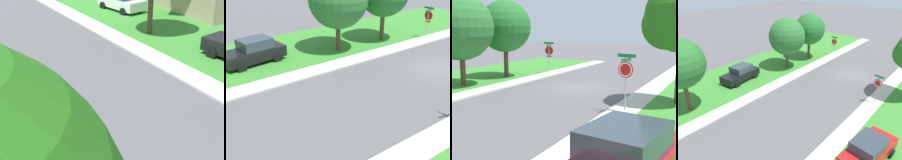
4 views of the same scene
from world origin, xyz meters
TOP-DOWN VIEW (x-y plane):
  - ground_plane at (0.00, 0.00)m, footprint 120.00×120.00m
  - sidewalk_east at (4.70, 12.00)m, footprint 1.40×56.00m
  - lawn_east at (9.40, 12.00)m, footprint 8.00×56.00m
  - sidewalk_west at (-4.70, 12.00)m, footprint 1.40×56.00m
  - stop_sign_near_corner at (4.90, -4.59)m, footprint 0.92×0.92m
  - stop_sign_far_corner at (-4.75, 4.57)m, footprint 0.91×0.91m
  - car_black_across_road at (8.37, 9.53)m, footprint 2.37×4.46m
  - car_red_driveway_right at (-6.98, 11.65)m, footprint 2.42×4.48m
  - tree_across_right at (7.23, 3.16)m, footprint 4.73×4.40m
  - tree_sidewalk_far at (7.28, 15.96)m, footprint 4.32×4.02m
  - tree_corner_large at (7.17, -1.40)m, footprint 4.41×4.10m

SIDE VIEW (x-z plane):
  - ground_plane at x=0.00m, z-range 0.00..0.00m
  - lawn_east at x=9.40m, z-range 0.00..0.08m
  - sidewalk_east at x=4.70m, z-range 0.00..0.10m
  - sidewalk_west at x=-4.70m, z-range 0.00..0.10m
  - car_black_across_road at x=8.37m, z-range -0.01..1.75m
  - car_red_driveway_right at x=-6.98m, z-range -0.01..1.75m
  - stop_sign_near_corner at x=4.90m, z-range 0.49..3.26m
  - stop_sign_far_corner at x=-4.75m, z-range 0.50..3.27m
  - tree_across_right at x=7.23m, z-range 0.75..6.95m
  - tree_corner_large at x=7.17m, z-range 0.89..7.05m
  - tree_sidewalk_far at x=7.28m, z-range 1.03..7.39m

